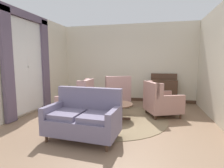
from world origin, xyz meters
TOP-DOWN VIEW (x-y plane):
  - ground at (0.00, 0.00)m, footprint 7.64×7.64m
  - wall_back at (0.00, 2.73)m, footprint 5.46×0.08m
  - wall_left at (-2.65, 0.82)m, footprint 0.08×3.82m
  - wall_right at (2.65, 0.82)m, footprint 0.08×3.82m
  - baseboard_back at (0.00, 2.67)m, footprint 5.30×0.03m
  - area_rug at (0.00, 0.30)m, footprint 2.90×2.90m
  - window_with_curtains at (-2.55, 0.18)m, footprint 0.12×1.91m
  - coffee_table at (0.11, 0.20)m, footprint 0.84×0.84m
  - porcelain_vase at (0.09, 0.16)m, footprint 0.19×0.19m
  - settee at (-0.32, -1.08)m, footprint 1.50×0.91m
  - armchair_near_window at (-0.16, 1.50)m, footprint 1.07×1.05m
  - armchair_beside_settee at (-1.04, 0.27)m, footprint 0.95×0.80m
  - armchair_near_sideboard at (1.25, 0.84)m, footprint 1.16×1.12m
  - sideboard at (1.41, 2.43)m, footprint 0.94×0.35m

SIDE VIEW (x-z plane):
  - ground at x=0.00m, z-range 0.00..0.00m
  - area_rug at x=0.00m, z-range 0.00..0.01m
  - baseboard_back at x=0.00m, z-range 0.00..0.12m
  - coffee_table at x=0.11m, z-range 0.14..0.59m
  - settee at x=-0.32m, z-range -0.09..0.93m
  - armchair_near_sideboard at x=1.25m, z-range -0.08..0.92m
  - armchair_beside_settee at x=-1.04m, z-range -0.09..0.97m
  - armchair_near_window at x=-0.16m, z-range -0.09..1.00m
  - sideboard at x=1.41m, z-range -0.05..1.07m
  - porcelain_vase at x=0.09m, z-range 0.43..0.80m
  - wall_back at x=0.00m, z-range 0.00..3.02m
  - wall_left at x=-2.65m, z-range 0.00..3.02m
  - wall_right at x=2.65m, z-range 0.00..3.02m
  - window_with_curtains at x=-2.55m, z-range 0.09..3.05m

